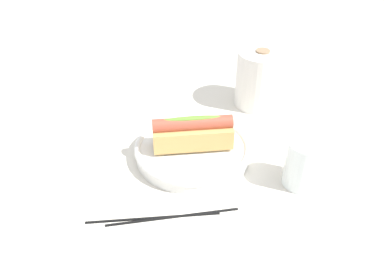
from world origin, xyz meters
name	(u,v)px	position (x,y,z in m)	size (l,w,h in m)	color
ground_plane	(183,154)	(0.00, 0.00, 0.00)	(2.40, 2.40, 0.00)	silver
serving_bowl	(192,151)	(0.02, 0.00, 0.02)	(0.23, 0.23, 0.03)	white
hotdog_front	(192,134)	(0.02, 0.00, 0.06)	(0.16, 0.11, 0.06)	tan
water_glass	(304,165)	(0.23, -0.01, 0.04)	(0.07, 0.07, 0.09)	white
paper_towel_roll	(260,78)	(0.10, 0.24, 0.07)	(0.11, 0.11, 0.13)	white
chopstick_near	(173,216)	(0.04, -0.16, 0.00)	(0.01, 0.01, 0.22)	black
chopstick_far	(153,217)	(0.01, -0.18, 0.00)	(0.01, 0.01, 0.22)	black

